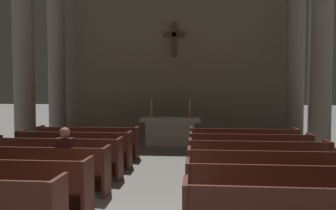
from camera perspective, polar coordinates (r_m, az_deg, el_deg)
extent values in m
cube|color=#4C2319|center=(6.19, -27.26, -12.80)|extent=(2.91, 0.40, 0.05)
cube|color=#4C2319|center=(6.40, -26.33, -14.36)|extent=(2.91, 0.04, 0.40)
cube|color=#4C2319|center=(5.53, -13.86, -13.88)|extent=(0.06, 0.50, 0.95)
cube|color=#4C2319|center=(7.12, -22.44, -10.68)|extent=(2.91, 0.40, 0.05)
cube|color=#4C2319|center=(6.86, -23.36, -8.84)|extent=(2.91, 0.05, 0.50)
cube|color=#4C2319|center=(7.32, -21.75, -12.09)|extent=(2.91, 0.04, 0.40)
cube|color=#4C2319|center=(6.55, -10.70, -11.23)|extent=(0.06, 0.50, 0.95)
cube|color=#4C2319|center=(8.09, -18.81, -9.01)|extent=(2.91, 0.40, 0.05)
cube|color=#4C2319|center=(7.83, -19.51, -7.35)|extent=(2.91, 0.05, 0.50)
cube|color=#4C2319|center=(8.30, -18.28, -10.29)|extent=(2.91, 0.04, 0.40)
cube|color=#4C2319|center=(7.59, -8.44, -9.27)|extent=(0.06, 0.50, 0.95)
cube|color=#4C2319|center=(9.09, -15.99, -7.67)|extent=(2.91, 0.40, 0.05)
cube|color=#4C2319|center=(8.84, -16.54, -6.17)|extent=(2.91, 0.05, 0.50)
cube|color=#4C2319|center=(9.30, -15.57, -8.85)|extent=(2.91, 0.04, 0.40)
cube|color=#4C2319|center=(8.65, -6.74, -7.78)|extent=(0.06, 0.50, 0.95)
cube|color=#4C2319|center=(9.69, -24.32, -6.87)|extent=(0.06, 0.50, 0.95)
cube|color=#4C2319|center=(10.11, -13.75, -6.60)|extent=(2.91, 0.40, 0.05)
cube|color=#4C2319|center=(9.86, -14.19, -5.22)|extent=(2.91, 0.05, 0.50)
cube|color=#4C2319|center=(10.32, -13.41, -7.67)|extent=(2.91, 0.04, 0.40)
cube|color=#4C2319|center=(9.72, -5.42, -6.61)|extent=(0.06, 0.50, 0.95)
cube|color=#4C2319|center=(10.65, -21.41, -5.96)|extent=(0.06, 0.50, 0.95)
cube|color=#4C2319|center=(4.18, 24.66, -16.38)|extent=(2.91, 0.05, 0.50)
cube|color=#4C2319|center=(5.47, 19.73, -14.72)|extent=(2.91, 0.40, 0.05)
cube|color=#4C2319|center=(5.18, 20.43, -12.54)|extent=(2.91, 0.05, 0.50)
cube|color=#4C2319|center=(5.70, 19.21, -16.35)|extent=(2.91, 0.04, 0.40)
cube|color=#4C2319|center=(5.26, 3.44, -14.69)|extent=(0.06, 0.50, 0.95)
cube|color=#4C2319|center=(6.50, 17.19, -11.87)|extent=(2.91, 0.40, 0.05)
cube|color=#4C2319|center=(6.22, 17.67, -9.93)|extent=(2.91, 0.05, 0.50)
cube|color=#4C2319|center=(6.73, 16.82, -13.35)|extent=(2.91, 0.04, 0.40)
cube|color=#4C2319|center=(6.32, 3.70, -11.70)|extent=(0.06, 0.50, 0.95)
cube|color=#4C2319|center=(7.55, 15.38, -9.80)|extent=(2.91, 0.40, 0.05)
cube|color=#4C2319|center=(7.28, 15.73, -8.06)|extent=(2.91, 0.05, 0.50)
cube|color=#4C2319|center=(7.77, 15.11, -11.13)|extent=(2.91, 0.04, 0.40)
cube|color=#4C2319|center=(7.40, 3.88, -9.57)|extent=(0.06, 0.50, 0.95)
cube|color=#4C2319|center=(7.92, 26.15, -9.02)|extent=(0.06, 0.50, 0.95)
cube|color=#4C2319|center=(8.61, 14.03, -8.22)|extent=(2.91, 0.40, 0.05)
cube|color=#4C2319|center=(8.35, 14.30, -6.66)|extent=(2.91, 0.05, 0.50)
cube|color=#4C2319|center=(8.83, 13.82, -9.44)|extent=(2.91, 0.04, 0.40)
cube|color=#4C2319|center=(8.48, 4.01, -7.98)|extent=(0.06, 0.50, 0.95)
cube|color=#4C2319|center=(8.94, 23.57, -7.64)|extent=(0.06, 0.50, 0.95)
cube|color=#4C2319|center=(9.69, 12.99, -7.00)|extent=(2.91, 0.40, 0.05)
cube|color=#4C2319|center=(9.42, 13.20, -5.58)|extent=(2.91, 0.05, 0.50)
cube|color=#4C2319|center=(9.90, 12.82, -8.11)|extent=(2.91, 0.04, 0.40)
cube|color=#4C2319|center=(9.56, 4.11, -6.75)|extent=(0.06, 0.50, 0.95)
cube|color=#4C2319|center=(9.98, 21.52, -6.54)|extent=(0.06, 0.50, 0.95)
cube|color=gray|center=(11.80, -23.62, -7.01)|extent=(0.93, 0.93, 0.20)
cylinder|color=gray|center=(11.69, -23.91, 7.97)|extent=(0.66, 0.66, 6.33)
cube|color=gray|center=(11.05, 24.81, -7.69)|extent=(0.93, 0.93, 0.20)
cylinder|color=gray|center=(10.93, 25.14, 8.33)|extent=(0.66, 0.66, 6.33)
cube|color=gray|center=(14.03, -18.70, -5.40)|extent=(0.93, 0.93, 0.20)
cylinder|color=gray|center=(13.94, -18.89, 7.18)|extent=(0.66, 0.66, 6.33)
cube|color=gray|center=(13.41, 21.14, -5.82)|extent=(0.93, 0.93, 0.20)
cylinder|color=gray|center=(13.31, 21.37, 7.35)|extent=(0.66, 0.66, 6.33)
cube|color=#BCB7AD|center=(12.02, 0.44, -4.97)|extent=(1.76, 0.72, 0.88)
cube|color=#BCB7AD|center=(11.96, 0.45, -2.59)|extent=(2.20, 0.90, 0.12)
cube|color=silver|center=(11.96, 0.45, -2.28)|extent=(2.09, 0.85, 0.01)
cylinder|color=#B79338|center=(12.03, -2.88, -2.18)|extent=(0.16, 0.16, 0.02)
cylinder|color=#B79338|center=(12.02, -2.88, -1.32)|extent=(0.07, 0.07, 0.38)
cylinder|color=silver|center=(12.00, -2.89, 0.33)|extent=(0.04, 0.04, 0.31)
cylinder|color=#B79338|center=(11.92, 3.80, -2.22)|extent=(0.16, 0.16, 0.02)
cylinder|color=#B79338|center=(11.91, 3.81, -1.36)|extent=(0.07, 0.07, 0.38)
cylinder|color=silver|center=(11.89, 3.81, 0.31)|extent=(0.04, 0.04, 0.31)
cube|color=gray|center=(14.12, 1.12, 9.71)|extent=(10.38, 0.25, 7.53)
cube|color=brown|center=(13.96, 1.06, 11.35)|extent=(0.17, 0.17, 1.43)
cube|color=brown|center=(13.99, 1.06, 12.22)|extent=(0.92, 0.17, 0.17)
cube|color=#26262B|center=(7.05, -16.65, -12.40)|extent=(0.24, 0.14, 0.45)
cube|color=#26262B|center=(6.86, -17.08, -10.36)|extent=(0.28, 0.36, 0.12)
cube|color=#381919|center=(6.67, -17.54, -7.84)|extent=(0.32, 0.20, 0.54)
sphere|color=#9E7051|center=(6.62, -17.59, -4.60)|extent=(0.20, 0.20, 0.20)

